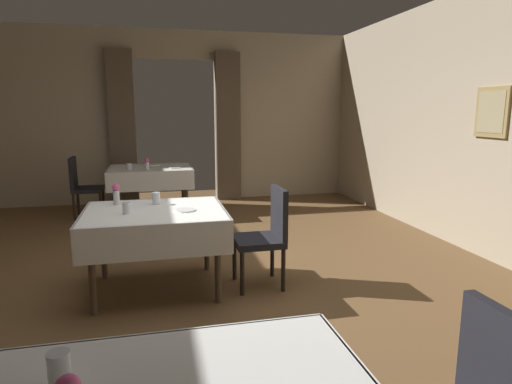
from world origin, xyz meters
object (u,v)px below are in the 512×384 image
chair_mid_right (267,232)px  chair_far_left (82,184)px  glass_far_d (129,166)px  plate_far_c (152,165)px  plate_far_b (175,168)px  flower_vase_mid (116,193)px  glass_near_b (59,368)px  flower_vase_far (147,163)px  glass_mid_c (127,208)px  glass_mid_b (156,198)px  plate_mid_d (185,210)px  dining_table_far (151,173)px  dining_table_mid (155,221)px

chair_mid_right → chair_far_left: size_ratio=1.00×
chair_far_left → glass_far_d: 0.78m
glass_far_d → plate_far_c: bearing=50.3°
chair_mid_right → glass_far_d: bearing=114.3°
plate_far_c → glass_far_d: bearing=-129.7°
plate_far_b → flower_vase_mid: bearing=-104.6°
glass_near_b → plate_far_b: (0.63, 5.38, -0.05)m
plate_far_b → plate_far_c: 0.56m
chair_mid_right → flower_vase_mid: 1.46m
flower_vase_far → glass_far_d: bearing=152.5°
glass_mid_c → glass_far_d: size_ratio=1.09×
glass_mid_b → glass_mid_c: glass_mid_b is taller
glass_mid_b → plate_mid_d: size_ratio=0.63×
dining_table_far → flower_vase_mid: 2.77m
plate_far_b → glass_far_d: 0.68m
flower_vase_far → chair_mid_right: bearing=-69.1°
glass_mid_b → plate_far_b: bearing=83.5°
dining_table_mid → glass_mid_b: (0.02, 0.25, 0.15)m
dining_table_mid → plate_far_c: plate_far_c is taller
dining_table_far → plate_far_b: (0.37, -0.19, 0.10)m
plate_far_c → flower_vase_far: bearing=-97.2°
dining_table_mid → flower_vase_mid: bearing=136.8°
glass_mid_b → dining_table_mid: bearing=-94.1°
glass_mid_c → flower_vase_far: 2.86m
flower_vase_mid → glass_far_d: (-0.01, 2.59, -0.06)m
glass_mid_c → glass_far_d: (-0.13, 3.00, -0.00)m
glass_mid_c → flower_vase_far: (0.14, 2.86, 0.05)m
glass_mid_c → plate_far_c: (0.21, 3.40, -0.04)m
chair_mid_right → glass_mid_c: (-1.24, 0.03, 0.28)m
dining_table_mid → chair_far_left: (-1.07, 3.07, -0.14)m
flower_vase_far → flower_vase_mid: bearing=-95.9°
plate_far_b → plate_far_c: size_ratio=0.78×
dining_table_far → plate_far_c: size_ratio=5.36×
plate_far_b → chair_far_left: bearing=172.0°
flower_vase_far → plate_far_c: (0.07, 0.54, -0.09)m
glass_mid_b → flower_vase_mid: bearing=169.0°
glass_near_b → flower_vase_mid: flower_vase_mid is taller
chair_far_left → plate_far_c: (1.04, 0.25, 0.24)m
flower_vase_mid → plate_far_b: flower_vase_mid is taller
glass_mid_c → plate_far_b: glass_mid_c is taller
dining_table_far → glass_mid_b: bearing=-88.6°
flower_vase_mid → plate_far_c: (0.32, 2.99, -0.10)m
dining_table_mid → plate_far_b: plate_far_b is taller
flower_vase_mid → glass_mid_b: flower_vase_mid is taller
glass_near_b → plate_mid_d: size_ratio=0.61×
glass_near_b → flower_vase_far: flower_vase_far is taller
dining_table_mid → glass_near_b: size_ratio=11.29×
chair_far_left → glass_near_b: 5.63m
plate_far_b → plate_far_c: (-0.34, 0.44, 0.00)m
glass_near_b → glass_far_d: glass_near_b is taller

